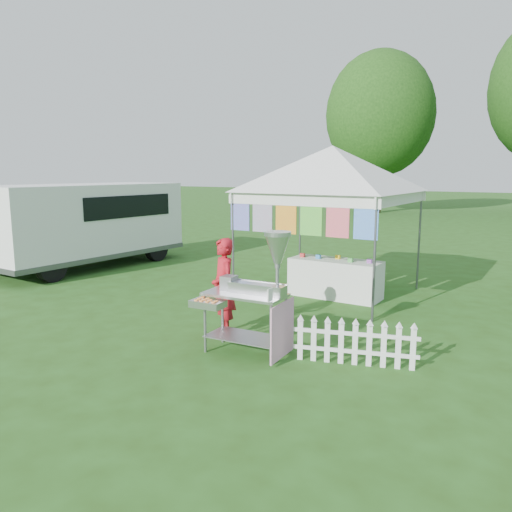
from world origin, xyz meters
The scene contains 8 objects.
ground centered at (0.00, 0.00, 0.00)m, with size 120.00×120.00×0.00m, color #294C15.
canopy_main centered at (0.00, 3.49, 2.99)m, with size 4.24×4.24×3.45m.
tree_left centered at (-6.00, 24.00, 5.83)m, with size 6.40×6.40×9.53m.
donut_cart centered at (0.60, -0.28, 1.01)m, with size 1.23×0.93×1.72m.
vendor centered at (-0.30, 0.20, 0.75)m, with size 0.55×0.36×1.51m, color red.
cargo_van centered at (-6.66, 2.96, 1.17)m, with size 2.26×5.28×2.17m.
picket_fence centered at (1.87, 0.12, 0.29)m, with size 1.55×0.51×0.56m.
display_table centered at (0.21, 3.30, 0.38)m, with size 1.80×0.70×0.76m, color white.
Camera 1 is at (4.08, -5.80, 2.50)m, focal length 35.00 mm.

